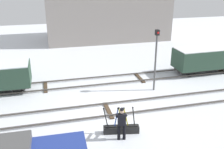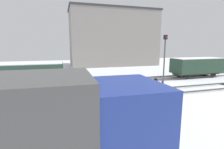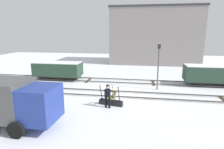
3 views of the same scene
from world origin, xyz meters
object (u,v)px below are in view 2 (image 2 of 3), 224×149
object	(u,v)px
switch_lever_frame	(152,102)
rail_worker	(155,93)
signal_post	(165,55)
freight_car_near_switch	(197,66)
delivery_truck	(23,128)
freight_car_back_track	(29,73)

from	to	relation	value
switch_lever_frame	rail_worker	size ratio (longest dim) A/B	1.06
rail_worker	signal_post	bearing A→B (deg)	63.56
switch_lever_frame	freight_car_near_switch	bearing A→B (deg)	46.91
rail_worker	freight_car_near_switch	distance (m)	11.77
delivery_truck	signal_post	world-z (taller)	signal_post
delivery_truck	freight_car_back_track	size ratio (longest dim) A/B	1.21
signal_post	freight_car_back_track	xyz separation A→B (m)	(-10.78, 2.26, -1.38)
switch_lever_frame	delivery_truck	world-z (taller)	delivery_truck
switch_lever_frame	freight_car_back_track	bearing A→B (deg)	147.61
rail_worker	freight_car_near_switch	xyz separation A→B (m)	(9.29, 7.22, 0.23)
freight_car_back_track	signal_post	bearing A→B (deg)	-12.12
signal_post	freight_car_back_track	bearing A→B (deg)	168.16
switch_lever_frame	freight_car_back_track	size ratio (longest dim) A/B	0.35
switch_lever_frame	freight_car_back_track	xyz separation A→B (m)	(-7.15, 6.70, 0.91)
freight_car_near_switch	signal_post	bearing A→B (deg)	-158.99
freight_car_back_track	freight_car_near_switch	world-z (taller)	freight_car_near_switch
switch_lever_frame	freight_car_near_switch	distance (m)	11.38
freight_car_near_switch	freight_car_back_track	bearing A→B (deg)	178.78
signal_post	freight_car_near_switch	size ratio (longest dim) A/B	0.76
rail_worker	freight_car_back_track	bearing A→B (deg)	144.89
delivery_truck	freight_car_back_track	world-z (taller)	delivery_truck
signal_post	switch_lever_frame	bearing A→B (deg)	-129.27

